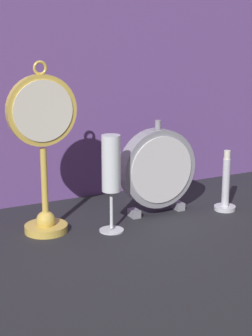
% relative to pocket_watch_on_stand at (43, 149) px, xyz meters
% --- Properties ---
extents(ground_plane, '(4.00, 4.00, 0.00)m').
position_rel_pocket_watch_on_stand_xyz_m(ground_plane, '(0.17, -0.12, -0.18)').
color(ground_plane, '#232328').
extents(fabric_backdrop_drape, '(1.71, 0.01, 0.63)m').
position_rel_pocket_watch_on_stand_xyz_m(fabric_backdrop_drape, '(0.17, 0.20, 0.13)').
color(fabric_backdrop_drape, '#6B478E').
rests_on(fabric_backdrop_drape, ground_plane).
extents(pocket_watch_on_stand, '(0.15, 0.09, 0.37)m').
position_rel_pocket_watch_on_stand_xyz_m(pocket_watch_on_stand, '(0.00, 0.00, 0.00)').
color(pocket_watch_on_stand, gold).
rests_on(pocket_watch_on_stand, ground_plane).
extents(mantel_clock_silver, '(0.19, 0.04, 0.22)m').
position_rel_pocket_watch_on_stand_xyz_m(mantel_clock_silver, '(0.28, -0.00, -0.07)').
color(mantel_clock_silver, gray).
rests_on(mantel_clock_silver, ground_plane).
extents(champagne_flute, '(0.05, 0.05, 0.21)m').
position_rel_pocket_watch_on_stand_xyz_m(champagne_flute, '(0.13, -0.06, -0.05)').
color(champagne_flute, silver).
rests_on(champagne_flute, ground_plane).
extents(brass_candlestick, '(0.05, 0.05, 0.15)m').
position_rel_pocket_watch_on_stand_xyz_m(brass_candlestick, '(0.44, -0.06, -0.13)').
color(brass_candlestick, silver).
rests_on(brass_candlestick, ground_plane).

